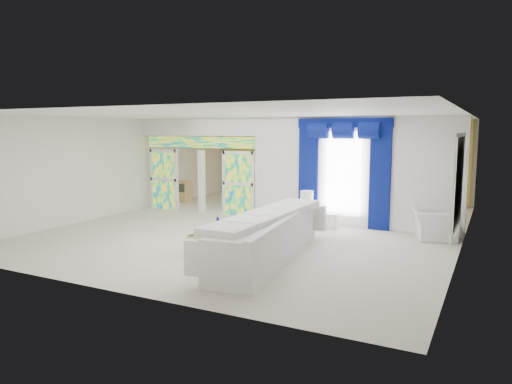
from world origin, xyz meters
The scene contains 22 objects.
floor centered at (0.00, 0.00, 0.00)m, with size 12.00×12.00×0.00m, color #B7AF9E.
dividing_wall centered at (2.15, 1.00, 1.50)m, with size 5.70×0.18×3.00m, color white.
dividing_header centered at (-2.85, 1.00, 2.73)m, with size 4.30×0.18×0.55m, color white.
stained_panel_left centered at (-4.28, 1.00, 1.00)m, with size 0.95×0.04×2.00m, color #994C3F.
stained_panel_right centered at (-1.42, 1.00, 1.00)m, with size 0.95×0.04×2.00m, color #994C3F.
stained_transom centered at (-2.85, 1.00, 2.25)m, with size 4.00×0.05×0.35m, color #994C3F.
window_pane centered at (1.90, 0.90, 1.45)m, with size 1.00×0.02×2.30m, color white.
blue_drape_left centered at (0.90, 0.87, 1.40)m, with size 0.55×0.10×2.80m, color #06044C.
blue_drape_right centered at (2.90, 0.87, 1.40)m, with size 0.55×0.10×2.80m, color #06044C.
blue_pelmet centered at (1.90, 0.87, 2.82)m, with size 2.60×0.12×0.25m, color #06044C.
wall_mirror centered at (4.94, -1.00, 1.55)m, with size 0.04×2.70×1.90m, color white.
gold_curtains centered at (0.00, 5.90, 1.50)m, with size 9.70×0.12×2.90m, color gold.
white_sofa centered at (1.51, -3.03, 0.43)m, with size 0.96×4.47×0.85m, color silver.
coffee_table centered at (0.16, -2.73, 0.20)m, with size 0.60×1.81×0.40m, color #B58038.
console_table centered at (1.31, 0.49, 0.20)m, with size 1.20×0.38×0.40m, color white.
table_lamp centered at (1.01, 0.49, 0.69)m, with size 0.36×0.36×0.58m, color silver.
armchair centered at (4.32, 0.45, 0.36)m, with size 1.10×0.96×0.71m, color silver.
grand_piano centered at (-1.74, 3.65, 0.53)m, with size 1.59×2.09×1.05m, color black.
piano_bench centered at (-1.74, 2.05, 0.14)m, with size 0.83×0.32×0.28m, color black.
tv_console centered at (-4.73, 2.70, 0.38)m, with size 0.52×0.48×0.76m, color tan.
chandelier centered at (-2.30, 3.40, 2.65)m, with size 0.60×0.60×0.60m, color gold.
decanters centered at (0.13, -2.51, 0.50)m, with size 0.14×0.65×0.27m.
Camera 1 is at (5.61, -11.61, 2.62)m, focal length 33.24 mm.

